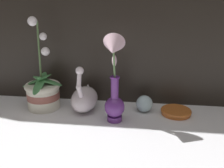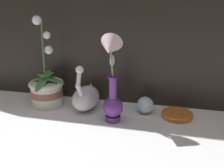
{
  "view_description": "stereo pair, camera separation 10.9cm",
  "coord_description": "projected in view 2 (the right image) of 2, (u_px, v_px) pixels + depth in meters",
  "views": [
    {
      "loc": [
        0.13,
        -0.88,
        0.51
      ],
      "look_at": [
        0.01,
        0.13,
        0.14
      ],
      "focal_mm": 42.0,
      "sensor_mm": 36.0,
      "label": 1
    },
    {
      "loc": [
        0.24,
        -0.86,
        0.51
      ],
      "look_at": [
        0.01,
        0.13,
        0.14
      ],
      "focal_mm": 42.0,
      "sensor_mm": 36.0,
      "label": 2
    }
  ],
  "objects": [
    {
      "name": "swan_figurine",
      "position": [
        86.0,
        96.0,
        1.17
      ],
      "size": [
        0.11,
        0.21,
        0.22
      ],
      "color": "white",
      "rests_on": "ground_plane"
    },
    {
      "name": "orchid_potted_plant",
      "position": [
        47.0,
        89.0,
        1.2
      ],
      "size": [
        0.19,
        0.2,
        0.4
      ],
      "color": "beige",
      "rests_on": "ground_plane"
    },
    {
      "name": "ground_plane",
      "position": [
        102.0,
        128.0,
        1.01
      ],
      "size": [
        2.8,
        2.8,
        0.0
      ],
      "primitive_type": "plane",
      "color": "white"
    },
    {
      "name": "amber_dish",
      "position": [
        177.0,
        114.0,
        1.1
      ],
      "size": [
        0.13,
        0.13,
        0.02
      ],
      "color": "#C66628",
      "rests_on": "ground_plane"
    },
    {
      "name": "glass_sphere",
      "position": [
        145.0,
        105.0,
        1.13
      ],
      "size": [
        0.07,
        0.07,
        0.07
      ],
      "color": "silver",
      "rests_on": "ground_plane"
    },
    {
      "name": "blue_vase",
      "position": [
        112.0,
        86.0,
        1.0
      ],
      "size": [
        0.08,
        0.13,
        0.36
      ],
      "color": "#602D7F",
      "rests_on": "ground_plane"
    }
  ]
}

